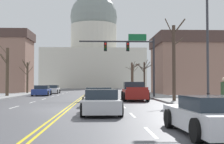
{
  "coord_description": "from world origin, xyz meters",
  "views": [
    {
      "loc": [
        1.93,
        -18.04,
        1.51
      ],
      "look_at": [
        3.83,
        29.11,
        3.28
      ],
      "focal_mm": 49.42,
      "sensor_mm": 36.0,
      "label": 1
    }
  ],
  "objects_px": {
    "sedan_near_01": "(99,97)",
    "pedestrian_00": "(224,93)",
    "signal_gantry": "(132,52)",
    "sedan_oncoming_00": "(42,91)",
    "bicycle_parked": "(207,101)",
    "street_lamp_right": "(202,30)",
    "sedan_near_03": "(211,116)",
    "sedan_oncoming_01": "(52,89)",
    "pickup_truck_near_00": "(134,92)",
    "sedan_near_02": "(101,103)"
  },
  "relations": [
    {
      "from": "sedan_oncoming_01",
      "to": "bicycle_parked",
      "type": "relative_size",
      "value": 2.66
    },
    {
      "from": "street_lamp_right",
      "to": "sedan_near_01",
      "type": "xyz_separation_m",
      "value": [
        -6.03,
        3.58,
        -4.04
      ]
    },
    {
      "from": "street_lamp_right",
      "to": "pickup_truck_near_00",
      "type": "distance_m",
      "value": 10.98
    },
    {
      "from": "sedan_near_03",
      "to": "sedan_oncoming_01",
      "type": "distance_m",
      "value": 39.67
    },
    {
      "from": "street_lamp_right",
      "to": "sedan_near_03",
      "type": "distance_m",
      "value": 9.83
    },
    {
      "from": "sedan_near_01",
      "to": "bicycle_parked",
      "type": "xyz_separation_m",
      "value": [
        6.21,
        -3.72,
        -0.09
      ]
    },
    {
      "from": "sedan_oncoming_01",
      "to": "pedestrian_00",
      "type": "distance_m",
      "value": 35.21
    },
    {
      "from": "pedestrian_00",
      "to": "signal_gantry",
      "type": "bearing_deg",
      "value": 98.55
    },
    {
      "from": "sedan_near_01",
      "to": "pedestrian_00",
      "type": "distance_m",
      "value": 8.92
    },
    {
      "from": "sedan_oncoming_01",
      "to": "bicycle_parked",
      "type": "height_order",
      "value": "sedan_oncoming_01"
    },
    {
      "from": "sedan_oncoming_00",
      "to": "pickup_truck_near_00",
      "type": "bearing_deg",
      "value": -47.94
    },
    {
      "from": "pickup_truck_near_00",
      "to": "sedan_oncoming_00",
      "type": "height_order",
      "value": "pickup_truck_near_00"
    },
    {
      "from": "pickup_truck_near_00",
      "to": "sedan_near_01",
      "type": "bearing_deg",
      "value": -116.79
    },
    {
      "from": "street_lamp_right",
      "to": "sedan_oncoming_00",
      "type": "distance_m",
      "value": 25.39
    },
    {
      "from": "sedan_near_03",
      "to": "sedan_oncoming_00",
      "type": "xyz_separation_m",
      "value": [
        -10.52,
        29.86,
        0.05
      ]
    },
    {
      "from": "pickup_truck_near_00",
      "to": "sedan_near_03",
      "type": "relative_size",
      "value": 1.2
    },
    {
      "from": "pickup_truck_near_00",
      "to": "sedan_near_02",
      "type": "xyz_separation_m",
      "value": [
        -3.04,
        -12.26,
        -0.16
      ]
    },
    {
      "from": "sedan_oncoming_00",
      "to": "sedan_oncoming_01",
      "type": "relative_size",
      "value": 0.92
    },
    {
      "from": "pedestrian_00",
      "to": "sedan_near_01",
      "type": "bearing_deg",
      "value": 133.25
    },
    {
      "from": "sedan_oncoming_01",
      "to": "pedestrian_00",
      "type": "height_order",
      "value": "pedestrian_00"
    },
    {
      "from": "signal_gantry",
      "to": "pickup_truck_near_00",
      "type": "xyz_separation_m",
      "value": [
        -0.33,
        -4.52,
        -4.06
      ]
    },
    {
      "from": "sedan_near_01",
      "to": "pedestrian_00",
      "type": "height_order",
      "value": "pedestrian_00"
    },
    {
      "from": "pedestrian_00",
      "to": "sedan_near_03",
      "type": "bearing_deg",
      "value": -115.9
    },
    {
      "from": "signal_gantry",
      "to": "pedestrian_00",
      "type": "distance_m",
      "value": 17.88
    },
    {
      "from": "sedan_near_02",
      "to": "signal_gantry",
      "type": "bearing_deg",
      "value": 78.65
    },
    {
      "from": "pickup_truck_near_00",
      "to": "pedestrian_00",
      "type": "distance_m",
      "value": 13.11
    },
    {
      "from": "sedan_near_03",
      "to": "bicycle_parked",
      "type": "bearing_deg",
      "value": 71.3
    },
    {
      "from": "sedan_oncoming_01",
      "to": "sedan_near_03",
      "type": "bearing_deg",
      "value": -74.68
    },
    {
      "from": "sedan_oncoming_00",
      "to": "pedestrian_00",
      "type": "distance_m",
      "value": 27.62
    },
    {
      "from": "sedan_oncoming_00",
      "to": "pedestrian_00",
      "type": "relative_size",
      "value": 2.61
    },
    {
      "from": "pickup_truck_near_00",
      "to": "pedestrian_00",
      "type": "bearing_deg",
      "value": -77.1
    },
    {
      "from": "sedan_oncoming_00",
      "to": "pedestrian_00",
      "type": "xyz_separation_m",
      "value": [
        13.26,
        -24.23,
        0.47
      ]
    },
    {
      "from": "bicycle_parked",
      "to": "pedestrian_00",
      "type": "bearing_deg",
      "value": -92.25
    },
    {
      "from": "signal_gantry",
      "to": "sedan_oncoming_00",
      "type": "distance_m",
      "value": 13.39
    },
    {
      "from": "sedan_near_02",
      "to": "pedestrian_00",
      "type": "distance_m",
      "value": 6.01
    },
    {
      "from": "sedan_near_03",
      "to": "sedan_oncoming_01",
      "type": "xyz_separation_m",
      "value": [
        -10.48,
        38.26,
        0.06
      ]
    },
    {
      "from": "street_lamp_right",
      "to": "pickup_truck_near_00",
      "type": "xyz_separation_m",
      "value": [
        -2.85,
        9.87,
        -3.88
      ]
    },
    {
      "from": "sedan_near_02",
      "to": "pedestrian_00",
      "type": "height_order",
      "value": "pedestrian_00"
    },
    {
      "from": "pickup_truck_near_00",
      "to": "sedan_near_03",
      "type": "bearing_deg",
      "value": -89.4
    },
    {
      "from": "sedan_near_02",
      "to": "bicycle_parked",
      "type": "bearing_deg",
      "value": 20.36
    },
    {
      "from": "bicycle_parked",
      "to": "sedan_near_03",
      "type": "bearing_deg",
      "value": -108.7
    },
    {
      "from": "pedestrian_00",
      "to": "sedan_oncoming_00",
      "type": "bearing_deg",
      "value": 118.69
    },
    {
      "from": "sedan_near_03",
      "to": "sedan_oncoming_01",
      "type": "bearing_deg",
      "value": 105.32
    },
    {
      "from": "pedestrian_00",
      "to": "sedan_oncoming_01",
      "type": "bearing_deg",
      "value": 112.05
    },
    {
      "from": "sedan_near_03",
      "to": "sedan_oncoming_00",
      "type": "bearing_deg",
      "value": 109.42
    },
    {
      "from": "pickup_truck_near_00",
      "to": "sedan_oncoming_00",
      "type": "distance_m",
      "value": 15.42
    },
    {
      "from": "street_lamp_right",
      "to": "bicycle_parked",
      "type": "bearing_deg",
      "value": -37.17
    },
    {
      "from": "sedan_oncoming_00",
      "to": "bicycle_parked",
      "type": "relative_size",
      "value": 2.45
    },
    {
      "from": "sedan_oncoming_01",
      "to": "bicycle_parked",
      "type": "xyz_separation_m",
      "value": [
        13.33,
        -29.86,
        -0.12
      ]
    },
    {
      "from": "sedan_near_03",
      "to": "sedan_near_02",
      "type": "bearing_deg",
      "value": 117.74
    }
  ]
}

